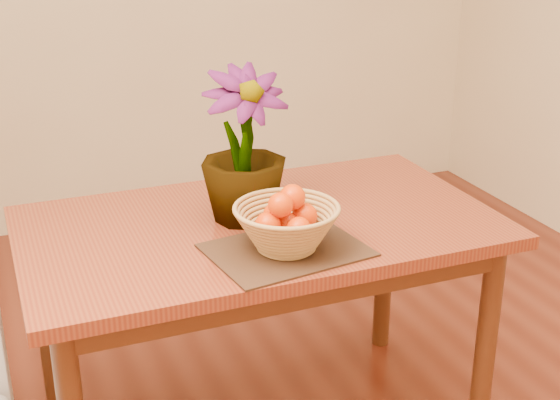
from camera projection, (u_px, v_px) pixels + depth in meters
name	position (u px, v px, depth m)	size (l,w,h in m)	color
table	(260.00, 248.00, 2.34)	(1.40, 0.80, 0.75)	brown
placemat	(286.00, 250.00, 2.12)	(0.41, 0.31, 0.01)	#392514
wicker_basket	(286.00, 229.00, 2.10)	(0.29, 0.29, 0.12)	tan
orange_pile	(287.00, 215.00, 2.08)	(0.19, 0.18, 0.13)	#D64003
potted_plant	(244.00, 146.00, 2.24)	(0.25, 0.25, 0.45)	#154012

